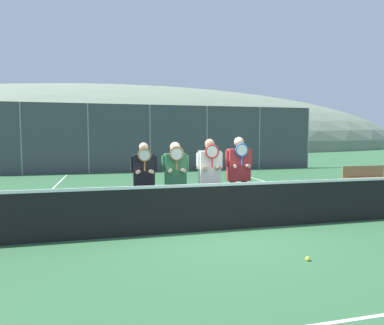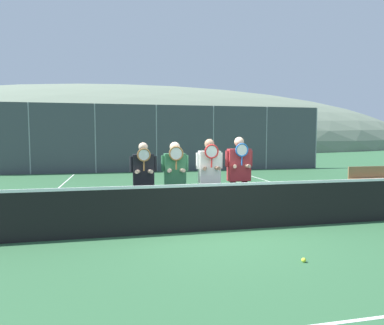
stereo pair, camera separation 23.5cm
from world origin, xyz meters
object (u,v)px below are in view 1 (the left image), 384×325
Objects in this scene: player_center_right at (210,173)px; bench_courtside at (365,177)px; player_leftmost at (144,178)px; player_rightmost at (239,171)px; player_center_left at (175,175)px; car_far_left at (66,153)px; tennis_ball_on_court at (308,259)px; car_left_of_center at (147,151)px; car_center at (222,151)px.

player_center_right is 1.09× the size of bench_courtside.
player_rightmost reaches higher than player_leftmost.
player_leftmost is 1.00× the size of player_center_left.
player_center_left reaches higher than car_far_left.
car_left_of_center is at bearing 91.85° from tennis_ball_on_court.
player_rightmost is 27.41× the size of tennis_ball_on_court.
bench_courtside is at bearing 21.27° from player_center_left.
car_center reaches higher than car_far_left.
tennis_ball_on_court is (5.30, -16.81, -0.82)m from car_far_left.
player_center_right is 26.80× the size of tennis_ball_on_court.
car_center is at bearing -0.36° from car_far_left.
car_far_left is at bearing 102.36° from player_leftmost.
player_leftmost is at bearing -77.64° from car_far_left.
car_far_left is at bearing 110.11° from player_rightmost.
car_far_left is (-5.21, 14.22, -0.25)m from player_rightmost.
player_center_right reaches higher than car_center.
car_left_of_center is 0.87× the size of car_center.
player_leftmost is 8.43m from bench_courtside.
bench_courtside is (11.02, -11.34, -0.40)m from car_far_left.
car_center is 11.37m from bench_courtside.
car_far_left is at bearing 104.96° from player_center_left.
bench_courtside is (7.23, 2.82, -0.59)m from player_center_left.
car_left_of_center is at bearing 119.30° from bench_courtside.
tennis_ball_on_court is (-4.38, -16.75, -0.85)m from car_center.
bench_courtside is at bearing -60.70° from car_left_of_center.
car_far_left is 2.68× the size of bench_courtside.
tennis_ball_on_court is (0.54, -16.62, -0.92)m from car_left_of_center.
car_far_left is 9.67m from car_center.
car_center is (9.67, -0.06, 0.03)m from car_far_left.
player_leftmost is at bearing -96.71° from car_left_of_center.
player_rightmost reaches higher than player_center_right.
player_center_left is at bearing 171.39° from player_center_right.
player_leftmost reaches higher than car_far_left.
player_center_right is at bearing -72.43° from car_far_left.
player_leftmost is 0.42× the size of car_left_of_center.
player_leftmost is 15.59m from car_center.
player_leftmost is 25.78× the size of tennis_ball_on_court.
player_rightmost is (1.42, -0.06, 0.06)m from player_center_left.
player_leftmost is 1.05× the size of bench_courtside.
car_center is 2.86× the size of bench_courtside.
car_left_of_center is 12.79m from bench_courtside.
bench_courtside is at bearing 43.72° from tennis_ball_on_court.
player_rightmost is 0.39× the size of car_center.
player_rightmost is 6.52m from bench_courtside.
player_center_left is 15.28m from car_center.
bench_courtside is at bearing -83.21° from car_center.
tennis_ball_on_court is at bearing -104.64° from car_center.
car_left_of_center is 16.65m from tennis_ball_on_court.
player_leftmost reaches higher than car_center.
player_leftmost is 3.54m from tennis_ball_on_court.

